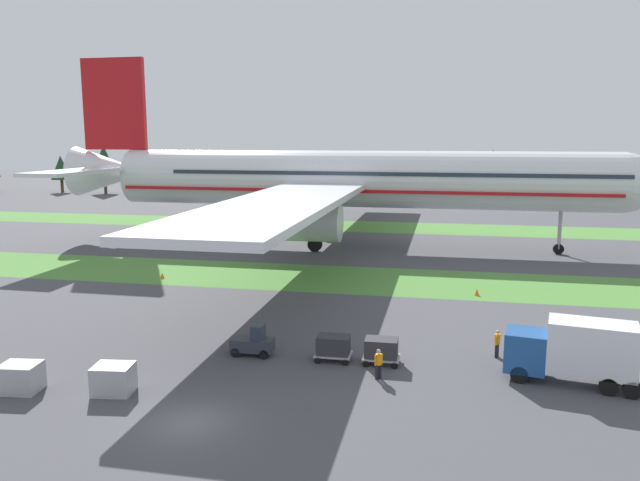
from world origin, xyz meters
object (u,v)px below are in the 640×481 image
at_px(cargo_dolly_lead, 333,346).
at_px(uld_container_0, 21,378).
at_px(catering_truck, 573,349).
at_px(taxiway_marker_1, 477,292).
at_px(ground_crew_marshaller, 497,342).
at_px(baggage_tug, 253,342).
at_px(uld_container_1, 114,379).
at_px(ground_crew_loader, 379,363).
at_px(taxiway_marker_0, 162,276).
at_px(airliner, 340,179).
at_px(cargo_dolly_second, 381,349).

bearing_deg(cargo_dolly_lead, uld_container_0, 115.80).
xyz_separation_m(catering_truck, taxiway_marker_1, (-4.10, 18.40, -1.66)).
bearing_deg(ground_crew_marshaller, baggage_tug, -56.96).
xyz_separation_m(uld_container_1, taxiway_marker_1, (19.89, 24.54, -0.47)).
distance_m(ground_crew_loader, taxiway_marker_1, 20.89).
xyz_separation_m(catering_truck, uld_container_0, (-28.97, -6.90, -1.19)).
xyz_separation_m(baggage_tug, catering_truck, (18.47, -0.78, 1.14)).
distance_m(taxiway_marker_0, taxiway_marker_1, 29.24).
height_order(uld_container_0, taxiway_marker_0, uld_container_0).
distance_m(airliner, cargo_dolly_lead, 39.96).
bearing_deg(uld_container_1, airliner, 84.48).
bearing_deg(uld_container_0, taxiway_marker_0, 99.55).
distance_m(cargo_dolly_lead, taxiway_marker_1, 19.90).
relative_size(catering_truck, uld_container_0, 3.63).
distance_m(airliner, cargo_dolly_second, 40.47).
bearing_deg(cargo_dolly_second, uld_container_0, 112.18).
bearing_deg(ground_crew_loader, taxiway_marker_1, -149.88).
distance_m(baggage_tug, uld_container_1, 8.86).
bearing_deg(cargo_dolly_lead, taxiway_marker_0, 46.83).
xyz_separation_m(ground_crew_marshaller, uld_container_1, (-20.32, -9.51, -0.18)).
bearing_deg(cargo_dolly_second, airliner, 12.44).
bearing_deg(cargo_dolly_lead, ground_crew_loader, -128.66).
relative_size(taxiway_marker_0, taxiway_marker_1, 0.93).
bearing_deg(ground_crew_loader, catering_truck, 145.95).
height_order(baggage_tug, catering_truck, catering_truck).
xyz_separation_m(uld_container_0, uld_container_1, (4.97, 0.76, 0.01)).
bearing_deg(taxiway_marker_1, ground_crew_loader, -107.74).
distance_m(uld_container_0, taxiway_marker_1, 35.48).
height_order(ground_crew_loader, taxiway_marker_0, ground_crew_loader).
xyz_separation_m(cargo_dolly_second, taxiway_marker_1, (6.44, 17.53, -0.63)).
distance_m(cargo_dolly_lead, catering_truck, 13.51).
xyz_separation_m(cargo_dolly_second, uld_container_0, (-18.43, -7.77, -0.16)).
height_order(catering_truck, ground_crew_marshaller, catering_truck).
distance_m(airliner, baggage_tug, 39.58).
distance_m(airliner, taxiway_marker_0, 26.02).
height_order(airliner, baggage_tug, airliner).
relative_size(ground_crew_loader, uld_container_0, 0.87).
distance_m(ground_crew_marshaller, uld_container_1, 22.44).
bearing_deg(uld_container_0, cargo_dolly_lead, 26.48).
height_order(uld_container_1, taxiway_marker_0, uld_container_1).
relative_size(ground_crew_marshaller, taxiway_marker_0, 3.19).
height_order(baggage_tug, uld_container_0, baggage_tug).
distance_m(cargo_dolly_second, uld_container_1, 15.17).
xyz_separation_m(uld_container_0, taxiway_marker_0, (-4.37, 25.96, -0.49)).
bearing_deg(taxiway_marker_1, cargo_dolly_lead, -118.01).
xyz_separation_m(baggage_tug, cargo_dolly_second, (7.92, 0.09, 0.10)).
height_order(uld_container_0, uld_container_1, uld_container_1).
distance_m(catering_truck, ground_crew_marshaller, 5.09).
distance_m(catering_truck, uld_container_0, 29.80).
distance_m(uld_container_0, uld_container_1, 5.03).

